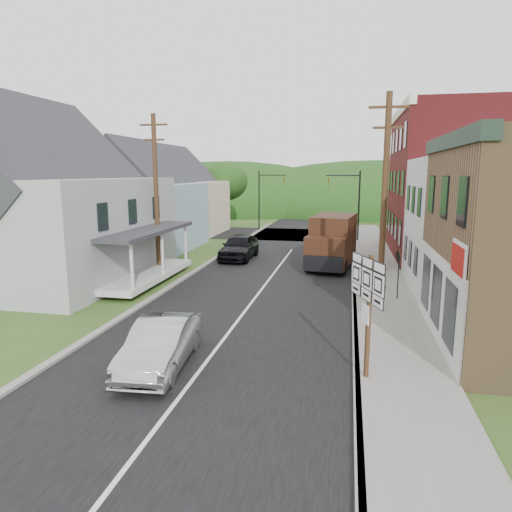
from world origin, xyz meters
The scene contains 24 objects.
ground centered at (0.00, 0.00, 0.00)m, with size 120.00×120.00×0.00m, color #2D4719.
road centered at (0.00, 10.00, 0.00)m, with size 9.00×90.00×0.02m, color black.
cross_road centered at (0.00, 27.00, 0.00)m, with size 60.00×9.00×0.02m, color black.
sidewalk_right centered at (5.90, 8.00, 0.07)m, with size 2.80×55.00×0.15m, color slate.
curb_right centered at (4.55, 8.00, 0.07)m, with size 0.20×55.00×0.15m, color slate.
curb_left centered at (-4.65, 8.00, 0.06)m, with size 0.30×55.00×0.12m, color slate.
storefront_white centered at (11.30, 7.50, 3.25)m, with size 8.00×7.00×6.50m, color silver.
storefront_red centered at (11.30, 17.00, 5.00)m, with size 8.00×12.00×10.00m, color maroon.
house_gray centered at (-12.00, 6.00, 4.23)m, with size 10.20×12.24×8.35m.
house_blue centered at (-11.00, 17.00, 3.69)m, with size 7.14×8.16×7.28m.
house_cream centered at (-11.50, 26.00, 3.69)m, with size 7.14×8.16×7.28m.
utility_pole_right centered at (5.60, 3.50, 4.66)m, with size 1.60×0.26×9.00m.
utility_pole_left centered at (-6.50, 8.00, 4.66)m, with size 1.60×0.26×9.00m.
traffic_signal_right centered at (4.30, 23.50, 3.76)m, with size 2.87×0.20×6.00m.
traffic_signal_left centered at (-4.30, 30.50, 3.76)m, with size 2.87×0.20×6.00m.
tree_left_b centered at (-17.00, 12.00, 4.88)m, with size 4.80×4.80×6.94m.
tree_left_c centered at (-19.00, 20.00, 5.94)m, with size 5.80×5.80×8.41m.
tree_left_d centered at (-9.00, 32.00, 4.88)m, with size 4.80×4.80×6.94m.
forested_ridge centered at (0.00, 55.00, 0.00)m, with size 90.00×30.00×16.00m, color #183911.
silver_sedan centered at (-1.21, -4.09, 0.72)m, with size 1.53×4.39×1.45m, color #AAAAAF.
dark_sedan centered at (-3.06, 13.54, 0.85)m, with size 2.02×5.02×1.71m, color black.
delivery_van centered at (3.24, 12.06, 1.62)m, with size 3.03×5.99×3.21m.
route_sign_cluster centered at (4.75, -3.86, 2.40)m, with size 0.82×1.86×3.47m.
warning_sign centered at (6.44, 4.77, 1.62)m, with size 0.17×0.62×2.30m.
Camera 1 is at (4.16, -16.22, 5.78)m, focal length 32.00 mm.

